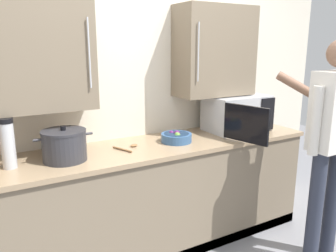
{
  "coord_description": "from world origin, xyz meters",
  "views": [
    {
      "loc": [
        -1.13,
        -1.39,
        1.67
      ],
      "look_at": [
        0.15,
        0.84,
        1.05
      ],
      "focal_mm": 35.96,
      "sensor_mm": 36.0,
      "label": 1
    }
  ],
  "objects_px": {
    "microwave_oven": "(235,114)",
    "fruit_bowl": "(176,137)",
    "thermos_flask": "(8,143)",
    "person_figure": "(330,135)",
    "wooden_spoon": "(129,147)",
    "stock_pot": "(64,145)"
  },
  "relations": [
    {
      "from": "microwave_oven",
      "to": "fruit_bowl",
      "type": "distance_m",
      "value": 0.67
    },
    {
      "from": "microwave_oven",
      "to": "fruit_bowl",
      "type": "xyz_separation_m",
      "value": [
        -0.66,
        -0.05,
        -0.12
      ]
    },
    {
      "from": "thermos_flask",
      "to": "microwave_oven",
      "type": "bearing_deg",
      "value": 1.24
    },
    {
      "from": "thermos_flask",
      "to": "person_figure",
      "type": "distance_m",
      "value": 2.23
    },
    {
      "from": "person_figure",
      "to": "microwave_oven",
      "type": "bearing_deg",
      "value": 102.32
    },
    {
      "from": "wooden_spoon",
      "to": "fruit_bowl",
      "type": "height_order",
      "value": "fruit_bowl"
    },
    {
      "from": "fruit_bowl",
      "to": "person_figure",
      "type": "bearing_deg",
      "value": -42.98
    },
    {
      "from": "wooden_spoon",
      "to": "microwave_oven",
      "type": "bearing_deg",
      "value": 1.39
    },
    {
      "from": "fruit_bowl",
      "to": "stock_pot",
      "type": "relative_size",
      "value": 0.63
    },
    {
      "from": "wooden_spoon",
      "to": "stock_pot",
      "type": "relative_size",
      "value": 0.51
    },
    {
      "from": "stock_pot",
      "to": "fruit_bowl",
      "type": "bearing_deg",
      "value": 0.77
    },
    {
      "from": "fruit_bowl",
      "to": "microwave_oven",
      "type": "bearing_deg",
      "value": 4.64
    },
    {
      "from": "fruit_bowl",
      "to": "thermos_flask",
      "type": "relative_size",
      "value": 0.76
    },
    {
      "from": "stock_pot",
      "to": "wooden_spoon",
      "type": "bearing_deg",
      "value": 4.67
    },
    {
      "from": "wooden_spoon",
      "to": "fruit_bowl",
      "type": "bearing_deg",
      "value": -3.87
    },
    {
      "from": "microwave_oven",
      "to": "fruit_bowl",
      "type": "relative_size",
      "value": 3.03
    },
    {
      "from": "stock_pot",
      "to": "person_figure",
      "type": "distance_m",
      "value": 1.91
    },
    {
      "from": "microwave_oven",
      "to": "thermos_flask",
      "type": "relative_size",
      "value": 2.31
    },
    {
      "from": "fruit_bowl",
      "to": "wooden_spoon",
      "type": "bearing_deg",
      "value": 176.13
    },
    {
      "from": "microwave_oven",
      "to": "person_figure",
      "type": "relative_size",
      "value": 0.44
    },
    {
      "from": "thermos_flask",
      "to": "fruit_bowl",
      "type": "bearing_deg",
      "value": -0.58
    },
    {
      "from": "fruit_bowl",
      "to": "person_figure",
      "type": "distance_m",
      "value": 1.16
    }
  ]
}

